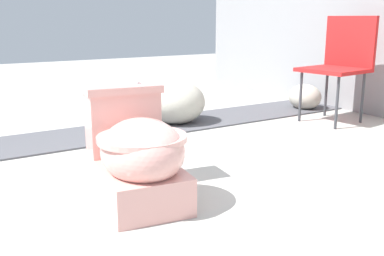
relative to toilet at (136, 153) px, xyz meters
name	(u,v)px	position (x,y,z in m)	size (l,w,h in m)	color
ground_plane	(157,196)	(0.02, 0.09, -0.22)	(14.00, 14.00, 0.00)	#A8A59E
gravel_strip	(140,128)	(-1.21, 0.59, -0.21)	(0.56, 8.00, 0.01)	#4C4C51
toilet	(136,153)	(0.00, 0.00, 0.00)	(0.68, 0.46, 0.52)	#E09E93
folding_chair_left	(342,57)	(-0.64, 2.10, 0.29)	(0.49, 0.49, 0.83)	red
boulder_near	(176,102)	(-1.23, 0.92, -0.05)	(0.47, 0.43, 0.34)	#ADA899
boulder_far	(305,97)	(-1.11, 2.20, -0.11)	(0.32, 0.28, 0.23)	#ADA899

